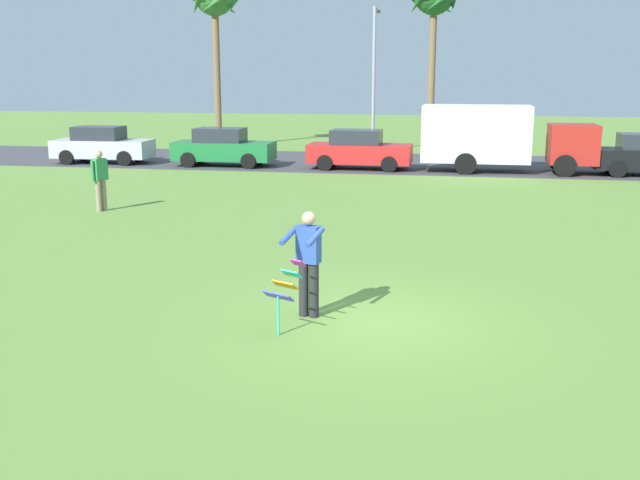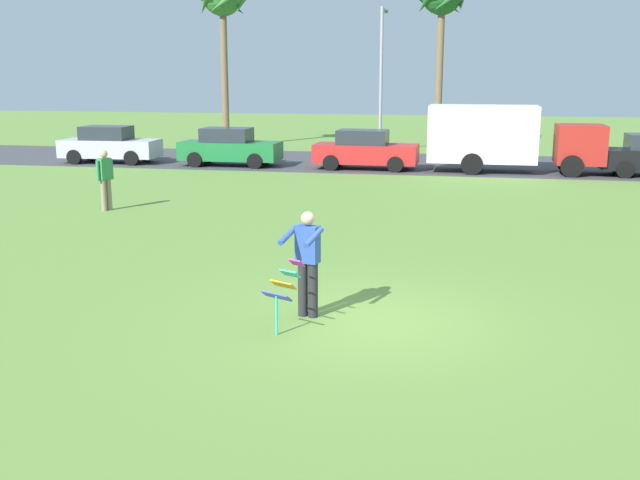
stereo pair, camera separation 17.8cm
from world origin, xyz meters
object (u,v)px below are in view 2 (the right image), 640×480
object	(u,v)px
parked_truck_red_cab	(504,137)
palm_tree_left_near	(223,3)
kite_held	(283,287)
person_walker_near	(105,178)
person_kite_flyer	(307,260)
parked_car_green	(230,148)
parked_car_silver	(110,145)
streetlight_pole	(382,70)
palm_tree_right_near	(442,2)
parked_car_red	(365,150)

from	to	relation	value
parked_truck_red_cab	palm_tree_left_near	bearing A→B (deg)	150.20
kite_held	person_walker_near	distance (m)	11.75
person_walker_near	person_kite_flyer	bearing A→B (deg)	-47.07
parked_car_green	parked_truck_red_cab	xyz separation A→B (m)	(11.27, -0.00, 0.64)
parked_car_silver	parked_car_green	xyz separation A→B (m)	(5.49, 0.00, 0.00)
kite_held	streetlight_pole	distance (m)	27.18
parked_truck_red_cab	palm_tree_right_near	distance (m)	11.57
parked_car_silver	parked_car_green	world-z (taller)	same
parked_car_silver	parked_car_green	bearing A→B (deg)	0.01
person_kite_flyer	parked_car_green	world-z (taller)	person_kite_flyer
person_kite_flyer	palm_tree_right_near	size ratio (longest dim) A/B	0.20
kite_held	parked_car_silver	distance (m)	23.61
parked_car_red	palm_tree_right_near	xyz separation A→B (m)	(2.49, 9.46, 6.59)
palm_tree_right_near	parked_car_silver	bearing A→B (deg)	-145.51
person_kite_flyer	palm_tree_left_near	size ratio (longest dim) A/B	0.20
parked_truck_red_cab	palm_tree_right_near	world-z (taller)	palm_tree_right_near
parked_car_green	palm_tree_left_near	distance (m)	10.79
person_kite_flyer	person_walker_near	world-z (taller)	same
parked_car_green	palm_tree_right_near	world-z (taller)	palm_tree_right_near
palm_tree_right_near	person_walker_near	distance (m)	22.89
kite_held	parked_car_red	world-z (taller)	parked_car_red
person_kite_flyer	parked_car_silver	size ratio (longest dim) A/B	0.41
palm_tree_left_near	streetlight_pole	size ratio (longest dim) A/B	1.26
parked_truck_red_cab	person_kite_flyer	bearing A→B (deg)	-101.21
kite_held	palm_tree_left_near	world-z (taller)	palm_tree_left_near
kite_held	person_walker_near	bearing A→B (deg)	129.61
parked_car_red	palm_tree_left_near	xyz separation A→B (m)	(-8.61, 8.06, 6.59)
palm_tree_left_near	parked_car_green	bearing A→B (deg)	-70.77
parked_car_green	streetlight_pole	world-z (taller)	streetlight_pole
streetlight_pole	parked_truck_red_cab	bearing A→B (deg)	-51.16
parked_car_green	streetlight_pole	size ratio (longest dim) A/B	0.60
parked_car_silver	palm_tree_left_near	distance (m)	10.76
person_kite_flyer	palm_tree_left_near	bearing A→B (deg)	110.81
parked_car_red	person_kite_flyer	bearing A→B (deg)	-84.90
parked_truck_red_cab	streetlight_pole	xyz separation A→B (m)	(-5.70, 7.08, 2.59)
palm_tree_left_near	person_walker_near	distance (m)	20.10
parked_truck_red_cab	palm_tree_left_near	distance (m)	17.29
parked_car_red	streetlight_pole	world-z (taller)	streetlight_pole
kite_held	palm_tree_right_near	distance (m)	30.07
person_kite_flyer	palm_tree_left_near	xyz separation A→B (m)	(-10.31, 27.13, 6.42)
palm_tree_left_near	person_walker_near	world-z (taller)	palm_tree_left_near
person_kite_flyer	palm_tree_left_near	world-z (taller)	palm_tree_left_near
person_kite_flyer	kite_held	size ratio (longest dim) A/B	1.60
parked_car_silver	streetlight_pole	bearing A→B (deg)	32.60
parked_car_silver	parked_truck_red_cab	xyz separation A→B (m)	(16.76, 0.00, 0.64)
parked_car_green	parked_car_silver	bearing A→B (deg)	-179.99
person_kite_flyer	parked_truck_red_cab	distance (m)	19.44
parked_truck_red_cab	person_walker_near	xyz separation A→B (m)	(-11.47, -10.79, -0.48)
parked_car_green	palm_tree_right_near	bearing A→B (deg)	48.79
kite_held	parked_truck_red_cab	size ratio (longest dim) A/B	0.16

